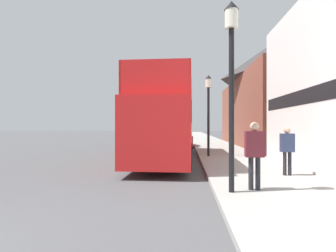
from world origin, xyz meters
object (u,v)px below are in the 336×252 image
at_px(tour_bus, 168,125).
at_px(parked_car_ahead_of_bus, 181,139).
at_px(pedestrian_second, 254,149).
at_px(lamp_post_second, 208,100).
at_px(lamp_post_nearest, 231,60).
at_px(pedestrian_third, 287,146).

distance_m(tour_bus, parked_car_ahead_of_bus, 7.97).
relative_size(tour_bus, pedestrian_second, 6.28).
height_order(pedestrian_second, lamp_post_second, lamp_post_second).
bearing_deg(pedestrian_second, lamp_post_nearest, -156.32).
xyz_separation_m(pedestrian_second, lamp_post_nearest, (-0.61, -0.27, 2.18)).
bearing_deg(pedestrian_third, parked_car_ahead_of_bus, 106.09).
xyz_separation_m(tour_bus, lamp_post_second, (2.12, 0.50, 1.37)).
bearing_deg(pedestrian_second, pedestrian_third, 52.47).
distance_m(tour_bus, pedestrian_third, 6.47).
bearing_deg(tour_bus, pedestrian_second, -67.71).
xyz_separation_m(tour_bus, lamp_post_nearest, (2.01, -7.19, 1.56)).
bearing_deg(pedestrian_third, lamp_post_nearest, -133.35).
height_order(parked_car_ahead_of_bus, lamp_post_nearest, lamp_post_nearest).
bearing_deg(parked_car_ahead_of_bus, lamp_post_nearest, -86.38).
xyz_separation_m(pedestrian_second, pedestrian_third, (1.58, 2.05, -0.08)).
xyz_separation_m(parked_car_ahead_of_bus, lamp_post_nearest, (1.49, -15.07, 2.63)).
bearing_deg(pedestrian_third, pedestrian_second, -127.53).
height_order(tour_bus, lamp_post_second, lamp_post_second).
bearing_deg(lamp_post_nearest, pedestrian_second, 23.68).
height_order(parked_car_ahead_of_bus, pedestrian_second, pedestrian_second).
distance_m(pedestrian_second, pedestrian_third, 2.59).
relative_size(pedestrian_third, lamp_post_second, 0.36).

